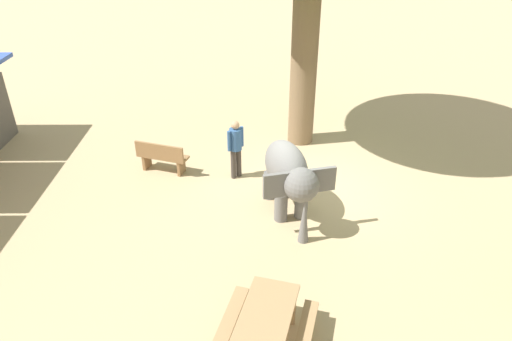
# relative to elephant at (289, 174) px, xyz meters

# --- Properties ---
(ground_plane) EXTENTS (60.00, 60.00, 0.00)m
(ground_plane) POSITION_rel_elephant_xyz_m (0.95, -0.56, -1.05)
(ground_plane) COLOR tan
(elephant) EXTENTS (2.40, 1.65, 1.65)m
(elephant) POSITION_rel_elephant_xyz_m (0.00, 0.00, 0.00)
(elephant) COLOR slate
(elephant) RESTS_ON ground_plane
(person_handler) EXTENTS (0.36, 0.41, 1.62)m
(person_handler) POSITION_rel_elephant_xyz_m (1.68, 1.27, -0.11)
(person_handler) COLOR #3F3833
(person_handler) RESTS_ON ground_plane
(wooden_bench) EXTENTS (0.83, 1.45, 0.88)m
(wooden_bench) POSITION_rel_elephant_xyz_m (1.95, 3.27, -0.58)
(wooden_bench) COLOR olive
(wooden_bench) RESTS_ON ground_plane
(picnic_table_near) EXTENTS (1.84, 1.83, 0.78)m
(picnic_table_near) POSITION_rel_elephant_xyz_m (-3.86, 0.62, -0.47)
(picnic_table_near) COLOR #9E7A51
(picnic_table_near) RESTS_ON ground_plane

